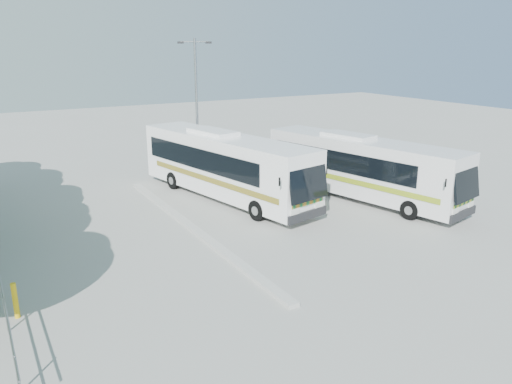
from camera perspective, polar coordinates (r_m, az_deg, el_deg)
ground at (r=21.44m, az=0.44°, el=-4.79°), size 100.00×100.00×0.00m
kerb_divider at (r=22.13m, az=-7.36°, el=-4.03°), size 0.40×16.00×0.15m
coach_main at (r=26.00m, az=-3.55°, el=3.16°), size 4.68×12.15×3.31m
coach_adjacent at (r=26.46m, az=11.95°, el=2.87°), size 4.64×11.56×3.15m
lamppost at (r=30.85m, az=-6.81°, el=10.25°), size 1.95×0.81×8.18m
bollard at (r=16.54m, az=-25.81°, el=-11.11°), size 0.17×0.17×1.12m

